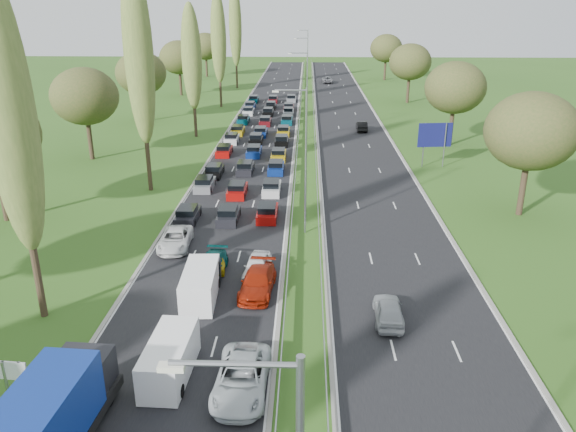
{
  "coord_description": "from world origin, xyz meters",
  "views": [
    {
      "loc": [
        4.56,
        -0.65,
        18.01
      ],
      "look_at": [
        3.07,
        42.9,
        1.5
      ],
      "focal_mm": 35.0,
      "sensor_mm": 36.0,
      "label": 1
    }
  ],
  "objects_px": {
    "blue_lorry": "(50,422)",
    "white_van_rear": "(201,283)",
    "info_sign": "(13,375)",
    "near_car_2": "(175,239)",
    "direction_sign": "(435,137)",
    "white_van_front": "(171,356)"
  },
  "relations": [
    {
      "from": "direction_sign",
      "to": "blue_lorry",
      "type": "bearing_deg",
      "value": -118.54
    },
    {
      "from": "white_van_front",
      "to": "white_van_rear",
      "type": "distance_m",
      "value": 8.02
    },
    {
      "from": "info_sign",
      "to": "direction_sign",
      "type": "xyz_separation_m",
      "value": [
        28.8,
        42.57,
        2.2
      ]
    },
    {
      "from": "white_van_front",
      "to": "white_van_rear",
      "type": "bearing_deg",
      "value": 91.39
    },
    {
      "from": "white_van_rear",
      "to": "white_van_front",
      "type": "bearing_deg",
      "value": -93.52
    },
    {
      "from": "white_van_front",
      "to": "blue_lorry",
      "type": "bearing_deg",
      "value": -118.15
    },
    {
      "from": "info_sign",
      "to": "near_car_2",
      "type": "bearing_deg",
      "value": 78.45
    },
    {
      "from": "near_car_2",
      "to": "info_sign",
      "type": "distance_m",
      "value": 18.59
    },
    {
      "from": "white_van_rear",
      "to": "info_sign",
      "type": "height_order",
      "value": "white_van_rear"
    },
    {
      "from": "near_car_2",
      "to": "info_sign",
      "type": "bearing_deg",
      "value": -104.77
    },
    {
      "from": "near_car_2",
      "to": "blue_lorry",
      "type": "bearing_deg",
      "value": -93.65
    },
    {
      "from": "white_van_rear",
      "to": "info_sign",
      "type": "xyz_separation_m",
      "value": [
        -7.2,
        -10.24,
        0.3
      ]
    },
    {
      "from": "near_car_2",
      "to": "blue_lorry",
      "type": "height_order",
      "value": "blue_lorry"
    },
    {
      "from": "blue_lorry",
      "to": "white_van_front",
      "type": "relative_size",
      "value": 1.77
    },
    {
      "from": "near_car_2",
      "to": "white_van_rear",
      "type": "relative_size",
      "value": 0.97
    },
    {
      "from": "info_sign",
      "to": "direction_sign",
      "type": "height_order",
      "value": "direction_sign"
    },
    {
      "from": "blue_lorry",
      "to": "white_van_rear",
      "type": "xyz_separation_m",
      "value": [
        3.65,
        14.07,
        -0.92
      ]
    },
    {
      "from": "near_car_2",
      "to": "blue_lorry",
      "type": "relative_size",
      "value": 0.56
    },
    {
      "from": "white_van_rear",
      "to": "info_sign",
      "type": "distance_m",
      "value": 12.52
    },
    {
      "from": "near_car_2",
      "to": "white_van_rear",
      "type": "xyz_separation_m",
      "value": [
        3.49,
        -7.97,
        0.35
      ]
    },
    {
      "from": "white_van_rear",
      "to": "blue_lorry",
      "type": "bearing_deg",
      "value": -107.26
    },
    {
      "from": "near_car_2",
      "to": "white_van_front",
      "type": "xyz_separation_m",
      "value": [
        3.37,
        -15.99,
        0.34
      ]
    }
  ]
}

